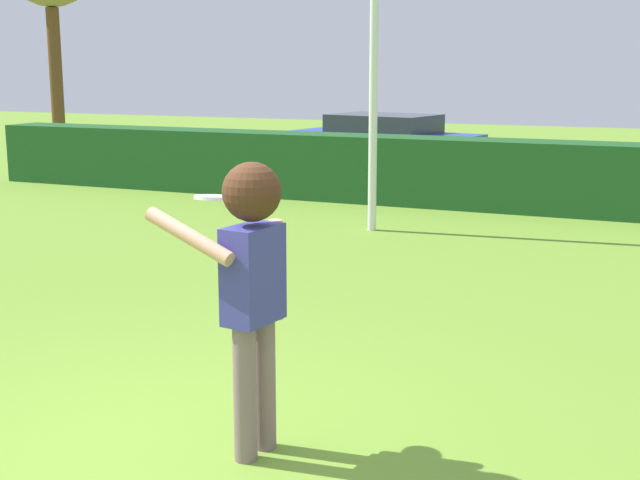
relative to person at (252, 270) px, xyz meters
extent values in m
plane|color=olive|center=(-0.53, -0.27, -1.15)|extent=(60.00, 60.00, 0.00)
cylinder|color=slate|center=(0.00, -0.10, -0.73)|extent=(0.14, 0.14, 0.84)
cylinder|color=slate|center=(0.02, 0.10, -0.73)|extent=(0.14, 0.14, 0.84)
cube|color=#383790|center=(0.01, 0.00, -0.02)|extent=(0.27, 0.41, 0.58)
cylinder|color=tan|center=(-0.30, -0.19, 0.22)|extent=(0.62, 0.18, 0.30)
cylinder|color=tan|center=(0.04, 0.23, -0.04)|extent=(0.09, 0.09, 0.62)
sphere|color=tan|center=(0.01, 0.00, 0.44)|extent=(0.22, 0.22, 0.22)
sphere|color=#442616|center=(0.01, 0.00, 0.47)|extent=(0.35, 0.35, 0.35)
cylinder|color=white|center=(-0.40, 0.25, 0.37)|extent=(0.24, 0.24, 0.04)
cube|color=#1D4F21|center=(-0.53, 9.70, -0.59)|extent=(19.76, 0.90, 1.13)
cube|color=#263FA5|center=(-3.98, 13.88, -0.58)|extent=(4.45, 2.49, 0.55)
cube|color=#2D333D|center=(-3.98, 13.88, -0.10)|extent=(2.46, 1.96, 0.40)
cylinder|color=black|center=(-2.38, 14.43, -0.85)|extent=(0.61, 0.22, 0.60)
cylinder|color=black|center=(-2.71, 12.76, -0.85)|extent=(0.61, 0.22, 0.60)
cylinder|color=black|center=(-5.26, 15.00, -0.85)|extent=(0.61, 0.22, 0.60)
cylinder|color=black|center=(-5.59, 13.33, -0.85)|extent=(0.61, 0.22, 0.60)
cylinder|color=brown|center=(-14.39, 15.65, 0.79)|extent=(0.36, 0.36, 3.88)
camera|label=1|loc=(2.34, -4.43, 1.19)|focal=49.00mm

